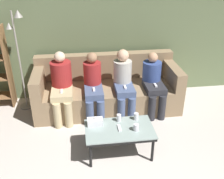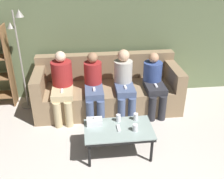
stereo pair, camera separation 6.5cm
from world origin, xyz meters
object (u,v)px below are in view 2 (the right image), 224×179
(game_remote, at_px, (119,128))
(seated_person_right_end, at_px, (154,81))
(cup_far_center, at_px, (118,118))
(seated_person_left_end, at_px, (62,83))
(seated_person_mid_left, at_px, (94,84))
(cup_near_left, at_px, (135,128))
(coffee_table, at_px, (119,131))
(couch, at_px, (108,90))
(cup_near_right, at_px, (136,117))
(standing_lamp, at_px, (20,51))
(tissue_box, at_px, (94,122))
(seated_person_mid_right, at_px, (124,81))

(game_remote, xyz_separation_m, seated_person_right_end, (0.78, 1.09, 0.15))
(cup_far_center, relative_size, seated_person_left_end, 0.10)
(seated_person_left_end, bearing_deg, seated_person_mid_left, -3.21)
(cup_near_left, relative_size, seated_person_mid_left, 0.09)
(coffee_table, bearing_deg, couch, 90.81)
(cup_far_center, xyz_separation_m, seated_person_right_end, (0.76, 0.91, 0.10))
(cup_near_right, distance_m, standing_lamp, 2.31)
(cup_near_right, distance_m, cup_far_center, 0.26)
(coffee_table, distance_m, game_remote, 0.05)
(couch, relative_size, game_remote, 17.21)
(coffee_table, height_order, tissue_box, tissue_box)
(cup_near_right, relative_size, seated_person_mid_right, 0.09)
(couch, distance_m, cup_far_center, 1.16)
(cup_near_right, bearing_deg, coffee_table, -145.96)
(cup_near_left, height_order, tissue_box, tissue_box)
(cup_near_right, height_order, game_remote, cup_near_right)
(seated_person_mid_left, distance_m, seated_person_right_end, 1.06)
(game_remote, bearing_deg, seated_person_mid_right, 77.38)
(cup_near_left, distance_m, seated_person_left_end, 1.58)
(seated_person_mid_left, xyz_separation_m, seated_person_mid_right, (0.53, 0.02, 0.02))
(cup_near_right, bearing_deg, standing_lamp, 143.43)
(game_remote, height_order, seated_person_left_end, seated_person_left_end)
(cup_near_left, bearing_deg, cup_near_right, 77.55)
(couch, relative_size, seated_person_mid_right, 2.26)
(cup_near_left, height_order, seated_person_mid_left, seated_person_mid_left)
(standing_lamp, distance_m, seated_person_mid_left, 1.39)
(couch, relative_size, coffee_table, 2.71)
(seated_person_left_end, height_order, seated_person_mid_left, seated_person_left_end)
(couch, distance_m, game_remote, 1.34)
(cup_near_right, bearing_deg, seated_person_mid_left, 122.07)
(cup_near_left, bearing_deg, standing_lamp, 137.53)
(cup_far_center, distance_m, standing_lamp, 2.12)
(cup_near_left, relative_size, standing_lamp, 0.06)
(coffee_table, relative_size, seated_person_mid_right, 0.83)
(cup_far_center, relative_size, standing_lamp, 0.06)
(game_remote, distance_m, seated_person_mid_left, 1.13)
(standing_lamp, distance_m, seated_person_right_end, 2.38)
(cup_near_left, distance_m, standing_lamp, 2.43)
(coffee_table, bearing_deg, cup_near_left, -17.88)
(couch, height_order, seated_person_left_end, seated_person_left_end)
(tissue_box, xyz_separation_m, seated_person_right_end, (1.10, 0.96, 0.11))
(standing_lamp, height_order, seated_person_left_end, standing_lamp)
(seated_person_mid_right, bearing_deg, seated_person_left_end, 179.41)
(cup_near_right, xyz_separation_m, cup_far_center, (-0.26, -0.01, 0.00))
(cup_far_center, xyz_separation_m, tissue_box, (-0.35, -0.04, -0.00))
(standing_lamp, bearing_deg, seated_person_right_end, -10.35)
(coffee_table, height_order, standing_lamp, standing_lamp)
(cup_near_left, bearing_deg, seated_person_mid_right, 88.70)
(coffee_table, relative_size, cup_near_left, 9.64)
(seated_person_left_end, bearing_deg, coffee_table, -53.78)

